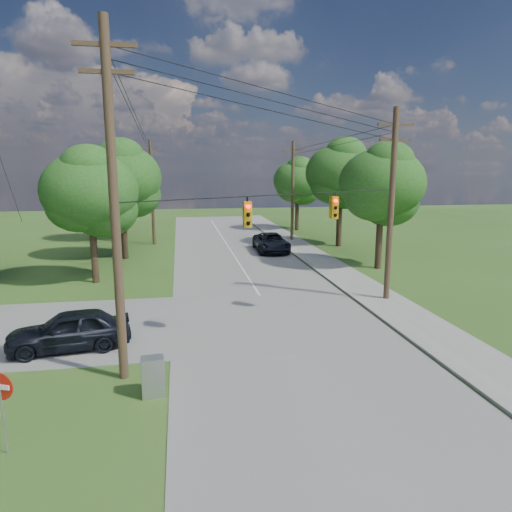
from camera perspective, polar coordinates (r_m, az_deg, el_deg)
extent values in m
plane|color=#34561C|center=(17.12, -0.31, -14.41)|extent=(140.00, 140.00, 0.00)
cube|color=gray|center=(22.01, 2.77, -8.50)|extent=(10.00, 100.00, 0.03)
cube|color=#9C9B92|center=(24.27, 18.55, -7.10)|extent=(2.60, 100.00, 0.12)
cylinder|color=#4D3A28|center=(15.88, -17.28, 5.65)|extent=(0.32, 0.32, 12.00)
cube|color=#4D3A28|center=(16.27, -18.38, 23.82)|extent=(2.00, 0.12, 0.14)
cube|color=#4D3A28|center=(16.10, -18.20, 21.05)|extent=(1.70, 0.12, 0.14)
cylinder|color=#4D3A28|center=(26.00, 16.53, 5.87)|extent=(0.32, 0.32, 10.50)
cube|color=#4D3A28|center=(26.01, 17.07, 15.45)|extent=(2.00, 0.12, 0.14)
cube|color=#4D3A28|center=(25.96, 16.97, 13.70)|extent=(1.70, 0.12, 0.14)
cylinder|color=#4D3A28|center=(46.75, 4.59, 8.00)|extent=(0.32, 0.32, 10.00)
cube|color=#4D3A28|center=(46.72, 4.67, 13.02)|extent=(2.00, 0.12, 0.14)
cylinder|color=#4D3A28|center=(45.41, -12.84, 7.68)|extent=(0.32, 0.32, 10.00)
cube|color=#4D3A28|center=(45.39, -13.06, 12.85)|extent=(2.00, 0.12, 0.14)
cylinder|color=black|center=(20.25, 4.00, 19.47)|extent=(13.52, 7.63, 1.53)
cylinder|color=black|center=(20.20, 3.99, 18.35)|extent=(13.52, 7.63, 1.53)
cylinder|color=black|center=(20.15, 3.97, 17.22)|extent=(13.52, 7.63, 1.53)
cylinder|color=black|center=(36.18, 9.07, 13.96)|extent=(0.03, 22.00, 0.53)
cylinder|color=black|center=(30.70, -14.40, 15.75)|extent=(0.43, 29.60, 2.03)
cylinder|color=black|center=(36.16, 9.05, 13.33)|extent=(0.03, 22.00, 0.53)
cylinder|color=black|center=(30.66, -14.36, 15.01)|extent=(0.43, 29.60, 2.03)
cylinder|color=black|center=(20.05, 3.85, 7.67)|extent=(13.52, 7.63, 0.04)
cube|color=#DB9D0C|center=(18.59, -1.03, 5.20)|extent=(0.32, 0.22, 1.05)
sphere|color=#FF0C05|center=(18.42, -0.97, 6.24)|extent=(0.17, 0.17, 0.17)
cube|color=#DB9D0C|center=(18.83, -1.14, 5.27)|extent=(0.32, 0.22, 1.05)
sphere|color=#FF0C05|center=(18.94, -1.21, 6.36)|extent=(0.17, 0.17, 0.17)
cube|color=#DB9D0C|center=(22.21, 9.81, 5.97)|extent=(0.32, 0.22, 1.05)
sphere|color=#FF0C05|center=(22.05, 9.96, 6.84)|extent=(0.17, 0.17, 0.17)
cube|color=#DB9D0C|center=(22.43, 9.61, 6.02)|extent=(0.32, 0.22, 1.05)
sphere|color=#FF0C05|center=(22.54, 9.52, 6.94)|extent=(0.17, 0.17, 0.17)
cylinder|color=#3D2A1E|center=(31.31, -19.53, -0.32)|extent=(0.45, 0.45, 3.15)
ellipsoid|color=#1E4A16|center=(30.81, -20.05, 7.67)|extent=(6.00, 6.00, 4.92)
cylinder|color=#3D2A1E|center=(38.95, -16.13, 2.23)|extent=(0.50, 0.50, 3.50)
ellipsoid|color=#1E4A16|center=(38.55, -16.51, 9.37)|extent=(6.40, 6.40, 5.25)
cylinder|color=#3D2A1E|center=(49.05, -17.16, 3.77)|extent=(0.48, 0.47, 3.32)
ellipsoid|color=#1E4A16|center=(48.73, -17.47, 9.15)|extent=(6.00, 6.00, 4.92)
cylinder|color=#3D2A1E|center=(34.93, 15.08, 1.18)|extent=(0.48, 0.48, 3.32)
ellipsoid|color=#1E4A16|center=(34.49, 15.46, 8.75)|extent=(6.20, 6.20, 5.08)
cylinder|color=#3D2A1E|center=(44.25, 10.33, 3.58)|extent=(0.52, 0.52, 3.67)
ellipsoid|color=#1E4A16|center=(43.92, 10.56, 10.19)|extent=(6.60, 6.60, 5.41)
cylinder|color=#3D2A1E|center=(55.38, 5.14, 4.88)|extent=(0.45, 0.45, 3.15)
ellipsoid|color=#1E4A16|center=(55.10, 5.22, 9.39)|extent=(5.80, 5.80, 4.76)
imported|color=black|center=(20.28, -22.29, -8.55)|extent=(5.05, 2.66, 1.64)
imported|color=black|center=(40.60, 1.91, 1.70)|extent=(2.85, 5.95, 1.64)
cube|color=gray|center=(15.69, -12.77, -14.49)|extent=(0.79, 0.61, 1.32)
cylinder|color=gray|center=(14.01, -29.05, -16.97)|extent=(0.06, 0.06, 2.17)
cylinder|color=#AD160C|center=(13.68, -29.37, -14.03)|extent=(0.71, 0.29, 0.75)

